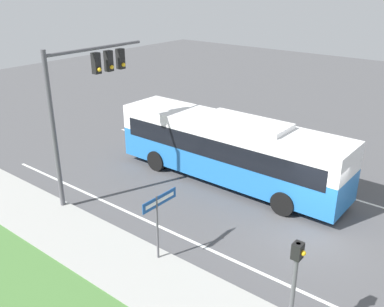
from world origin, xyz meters
name	(u,v)px	position (x,y,z in m)	size (l,w,h in m)	color
ground_plane	(314,231)	(0.00, 0.00, 0.00)	(80.00, 80.00, 0.00)	#4C4C4F
lane_divider_near	(270,277)	(-3.60, 0.00, 0.00)	(0.14, 30.00, 0.01)	silver
lane_divider_far	(347,197)	(3.60, 0.00, 0.00)	(0.14, 30.00, 0.01)	silver
bus	(229,147)	(1.54, 5.20, 1.83)	(2.71, 11.65, 3.34)	#236BB7
signal_gantry	(84,89)	(-3.35, 9.36, 4.91)	(5.15, 0.41, 6.77)	#4C4C51
pedestrian_signal	(295,278)	(-5.78, -1.76, 2.20)	(0.28, 0.34, 3.25)	#4C4C51
street_sign	(159,214)	(-5.15, 3.55, 1.86)	(1.63, 0.08, 2.57)	#4C4C51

